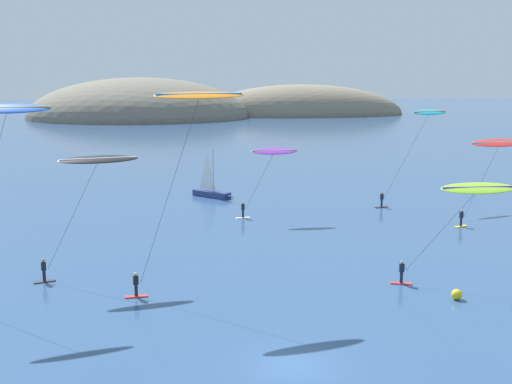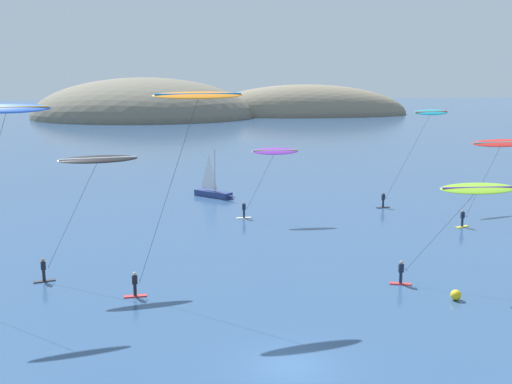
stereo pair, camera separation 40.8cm
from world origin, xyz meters
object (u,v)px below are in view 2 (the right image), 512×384
Objects in this scene: kitesurfer_lime at (473,195)px; kitesurfer_cyan at (426,122)px; kitesurfer_blue at (2,125)px; kitesurfer_red at (499,148)px; sailboat_near at (215,192)px; kitesurfer_black at (93,169)px; kitesurfer_orange at (194,109)px; marker_buoy at (456,295)px; kitesurfer_purple at (272,157)px.

kitesurfer_lime is 0.83× the size of kitesurfer_cyan.
kitesurfer_blue is 1.53× the size of kitesurfer_red.
kitesurfer_blue reaches higher than kitesurfer_red.
kitesurfer_cyan is (-3.29, 10.46, 1.59)m from kitesurfer_red.
kitesurfer_black is (-9.89, -28.57, 7.30)m from sailboat_near.
kitesurfer_blue is 1.21× the size of kitesurfer_cyan.
kitesurfer_red is at bearing 17.94° from kitesurfer_black.
kitesurfer_orange is (-25.69, -25.90, 3.16)m from kitesurfer_cyan.
kitesurfer_lime is (16.28, -32.80, 5.68)m from sailboat_near.
marker_buoy is at bearing -68.92° from sailboat_near.
kitesurfer_blue is at bearing 172.47° from marker_buoy.
kitesurfer_orange reaches higher than kitesurfer_cyan.
kitesurfer_cyan is (22.88, -6.44, 8.50)m from sailboat_near.
marker_buoy is at bearing -106.71° from kitesurfer_cyan.
kitesurfer_black is at bearing -131.22° from kitesurfer_purple.
kitesurfer_purple reaches higher than sailboat_near.
sailboat_near is 34.50m from kitesurfer_orange.
kitesurfer_red is 23.95m from marker_buoy.
kitesurfer_blue reaches higher than kitesurfer_black.
kitesurfer_red is (41.04, 15.49, -3.83)m from kitesurfer_blue.
kitesurfer_black is 23.03m from kitesurfer_purple.
kitesurfer_black is 0.66× the size of kitesurfer_orange.
kitesurfer_red is 11.08m from kitesurfer_cyan.
kitesurfer_red reaches higher than sailboat_near.
kitesurfer_orange is at bearing 0.18° from kitesurfer_blue.
kitesurfer_blue is at bearing -159.33° from kitesurfer_red.
kitesurfer_purple is (5.24, -11.29, 5.62)m from sailboat_near.
kitesurfer_black is at bearing 170.83° from kitesurfer_lime.
sailboat_near is at bearing 114.90° from kitesurfer_purple.
kitesurfer_black is 1.24× the size of kitesurfer_purple.
kitesurfer_lime is at bearing -104.07° from kitesurfer_cyan.
kitesurfer_black is at bearing 162.27° from marker_buoy.
sailboat_near is 0.42× the size of kitesurfer_orange.
kitesurfer_orange is (-8.04, -21.05, 6.05)m from kitesurfer_purple.
kitesurfer_purple is (15.14, 17.28, -1.68)m from kitesurfer_black.
kitesurfer_orange reaches higher than kitesurfer_purple.
sailboat_near is 31.10m from kitesurfer_black.
kitesurfer_blue is 12.10m from kitesurfer_orange.
kitesurfer_orange reaches higher than kitesurfer_lime.
kitesurfer_blue is 44.03m from kitesurfer_red.
kitesurfer_orange reaches higher than marker_buoy.
marker_buoy is at bearing -124.41° from kitesurfer_lime.
kitesurfer_blue reaches higher than sailboat_near.
kitesurfer_blue is 1.44× the size of kitesurfer_black.
kitesurfer_blue is 0.95× the size of kitesurfer_orange.
kitesurfer_black is 26.16m from marker_buoy.
kitesurfer_lime is 12.48× the size of marker_buoy.
kitesurfer_cyan is (6.61, 26.36, 2.82)m from kitesurfer_lime.
sailboat_near is at bearing 116.40° from kitesurfer_lime.
kitesurfer_red is (26.18, -16.90, 6.90)m from sailboat_near.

